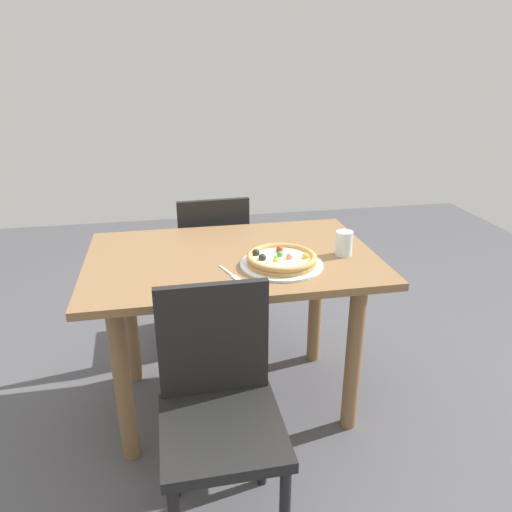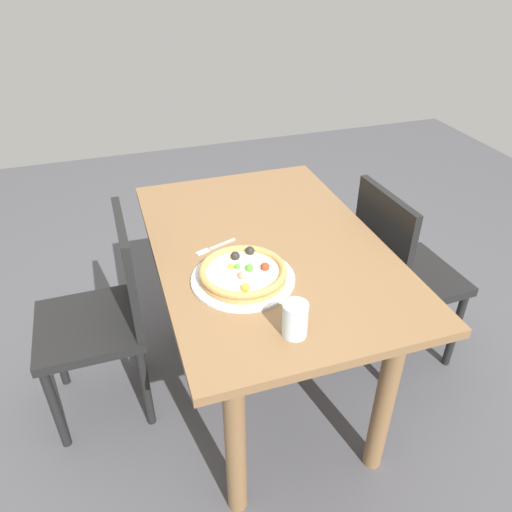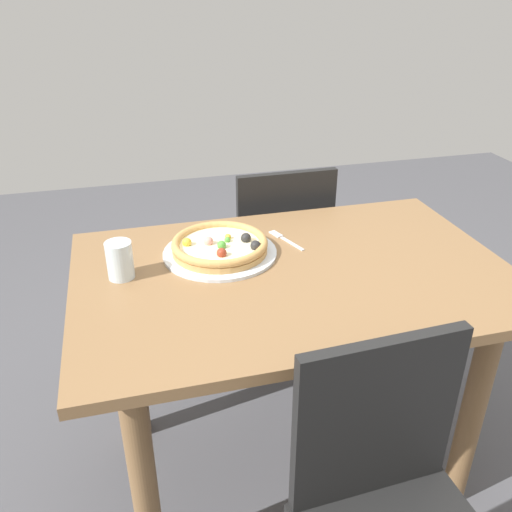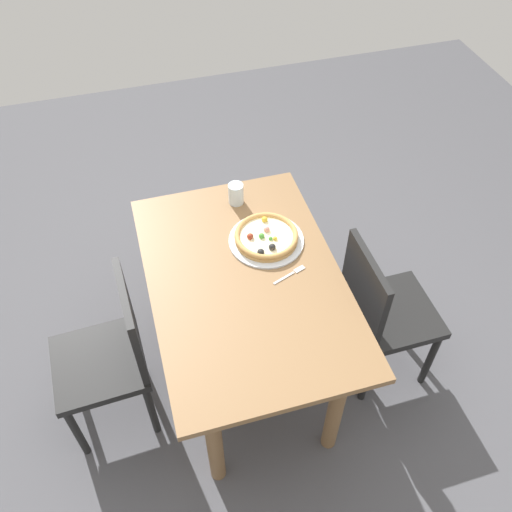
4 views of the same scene
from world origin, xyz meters
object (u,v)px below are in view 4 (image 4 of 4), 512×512
(fork, at_px, (292,274))
(dining_table, at_px, (246,297))
(chair_far, at_px, (381,310))
(pizza, at_px, (266,237))
(drinking_glass, at_px, (236,194))
(chair_near, at_px, (112,354))
(plate, at_px, (266,240))

(fork, bearing_deg, dining_table, 150.75)
(dining_table, height_order, chair_far, chair_far)
(dining_table, height_order, pizza, pizza)
(dining_table, distance_m, pizza, 0.29)
(chair_far, bearing_deg, drinking_glass, -139.25)
(dining_table, relative_size, chair_near, 1.41)
(plate, xyz_separation_m, drinking_glass, (-0.29, -0.06, 0.05))
(dining_table, relative_size, pizza, 4.30)
(plate, bearing_deg, chair_far, 55.66)
(dining_table, height_order, chair_near, chair_near)
(plate, relative_size, drinking_glass, 3.19)
(pizza, height_order, fork, pizza)
(pizza, bearing_deg, drinking_glass, -167.65)
(pizza, distance_m, fork, 0.22)
(chair_near, height_order, fork, chair_near)
(chair_far, relative_size, plate, 2.57)
(dining_table, distance_m, plate, 0.28)
(fork, height_order, drinking_glass, drinking_glass)
(dining_table, relative_size, fork, 7.74)
(chair_far, relative_size, pizza, 3.05)
(chair_near, xyz_separation_m, chair_far, (0.11, 1.25, 0.00))
(chair_near, bearing_deg, pizza, -77.32)
(chair_far, bearing_deg, pizza, -124.65)
(dining_table, xyz_separation_m, drinking_glass, (-0.48, 0.09, 0.19))
(pizza, bearing_deg, plate, 134.67)
(fork, bearing_deg, drinking_glass, 82.50)
(pizza, relative_size, fork, 1.80)
(chair_near, xyz_separation_m, fork, (0.00, 0.82, 0.29))
(chair_far, height_order, fork, chair_far)
(chair_far, relative_size, fork, 5.49)
(chair_far, bearing_deg, plate, -124.75)
(dining_table, xyz_separation_m, plate, (-0.19, 0.15, 0.14))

